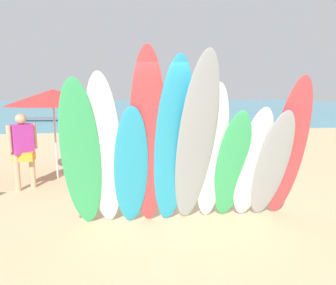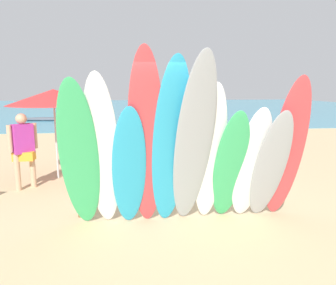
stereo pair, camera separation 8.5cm
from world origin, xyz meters
name	(u,v)px [view 1 (the left image)]	position (x,y,z in m)	size (l,w,h in m)	color
ground	(140,124)	(0.00, 14.00, 0.00)	(60.00, 60.00, 0.00)	tan
ocean_water	(131,107)	(0.00, 30.61, 0.01)	(60.00, 40.00, 0.02)	teal
surfboard_rack	(184,178)	(0.00, 0.00, 0.62)	(3.64, 0.07, 0.78)	brown
surfboard_green_0	(81,159)	(-1.63, -0.67, 1.16)	(0.56, 0.06, 2.47)	#38B266
surfboard_white_1	(104,156)	(-1.31, -0.66, 1.20)	(0.51, 0.07, 2.54)	white
surfboard_teal_2	(131,169)	(-0.92, -0.61, 0.97)	(0.51, 0.07, 2.04)	#289EC6
surfboard_red_3	(148,144)	(-0.67, -0.70, 1.37)	(0.53, 0.06, 2.86)	#D13D42
surfboard_teal_4	(173,147)	(-0.30, -0.70, 1.31)	(0.56, 0.07, 2.75)	#289EC6
surfboard_grey_5	(196,145)	(0.02, -0.78, 1.34)	(0.56, 0.08, 2.87)	#999EA3
surfboard_white_6	(212,156)	(0.32, -0.63, 1.13)	(0.46, 0.08, 2.38)	white
surfboard_green_7	(232,167)	(0.65, -0.61, 0.94)	(0.53, 0.08, 2.00)	#38B266
surfboard_white_8	(253,165)	(0.99, -0.62, 0.96)	(0.54, 0.08, 2.02)	white
surfboard_grey_9	(271,167)	(1.29, -0.65, 0.94)	(0.54, 0.07, 2.01)	#999EA3
surfboard_red_10	(288,151)	(1.56, -0.64, 1.18)	(0.54, 0.06, 2.48)	#D13D42
beachgoer_photographing	(154,119)	(0.19, 7.09, 0.98)	(0.44, 0.58, 1.70)	tan
beachgoer_strolling	(77,125)	(-2.49, 5.31, 0.99)	(0.65, 0.28, 1.72)	tan
beachgoer_midbeach	(145,121)	(-0.23, 6.00, 0.99)	(0.45, 0.56, 1.71)	brown
beachgoer_near_rack	(177,129)	(0.65, 4.52, 0.90)	(0.47, 0.41, 1.56)	tan
beachgoer_by_water	(23,146)	(-3.14, 1.74, 0.94)	(0.51, 0.42, 1.64)	tan
beach_umbrella	(53,97)	(-2.62, 2.52, 1.95)	(2.12, 2.12, 2.14)	silver
distant_boat	(43,119)	(-6.19, 16.59, 0.12)	(3.30, 0.81, 0.26)	#4C515B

